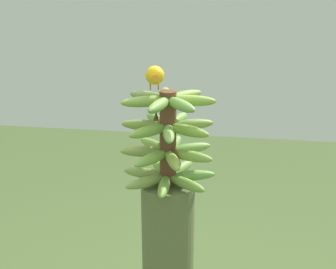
{
  "coord_description": "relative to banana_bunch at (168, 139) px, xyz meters",
  "views": [
    {
      "loc": [
        1.38,
        0.22,
        1.79
      ],
      "look_at": [
        0.0,
        0.0,
        1.33
      ],
      "focal_mm": 48.95,
      "sensor_mm": 36.0,
      "label": 1
    }
  ],
  "objects": [
    {
      "name": "banana_bunch",
      "position": [
        0.0,
        0.0,
        0.0
      ],
      "size": [
        0.32,
        0.32,
        0.32
      ],
      "color": "brown",
      "rests_on": "banana_tree"
    },
    {
      "name": "perched_bird",
      "position": [
        0.01,
        -0.04,
        0.21
      ],
      "size": [
        0.2,
        0.07,
        0.08
      ],
      "color": "#C68933",
      "rests_on": "banana_bunch"
    }
  ]
}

